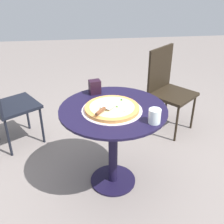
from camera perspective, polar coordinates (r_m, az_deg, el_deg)
ground_plane at (r=2.44m, az=0.21°, el=-14.15°), size 10.00×10.00×0.00m
patio_table at (r=2.11m, az=0.23°, el=-3.57°), size 0.81×0.81×0.71m
pizza_on_tray at (r=1.99m, az=0.00°, el=0.76°), size 0.45×0.45×0.05m
pizza_server at (r=1.91m, az=-1.63°, el=0.75°), size 0.20×0.16×0.02m
drinking_cup at (r=1.84m, az=8.90°, el=-0.84°), size 0.08×0.08×0.10m
napkin_dispenser at (r=2.24m, az=-3.62°, el=5.25°), size 0.09×0.10×0.11m
patio_chair_near at (r=2.98m, az=11.50°, el=5.55°), size 0.57×0.57×0.90m
patio_chair_far at (r=2.81m, az=-21.27°, el=1.97°), size 0.57×0.57×0.83m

